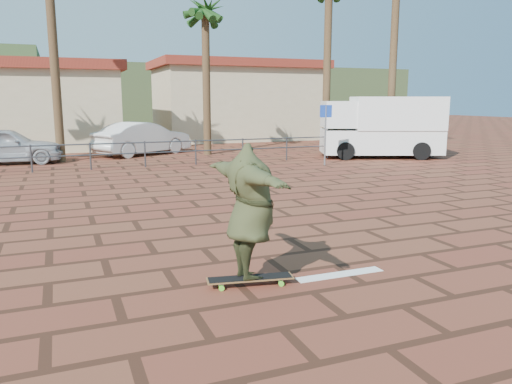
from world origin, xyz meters
The scene contains 12 objects.
ground centered at (0.00, 0.00, 0.00)m, with size 120.00×120.00×0.00m, color brown.
paint_stripe centered at (0.70, -1.20, 0.00)m, with size 1.40×0.22×0.01m, color white.
guardrail centered at (0.00, 12.00, 0.68)m, with size 24.06×0.06×1.00m.
palm_center centered at (3.50, 15.50, 6.36)m, with size 2.40×2.40×7.75m.
building_east centered at (8.00, 24.00, 2.54)m, with size 10.60×6.60×5.00m.
hill_front centered at (0.00, 50.00, 3.00)m, with size 70.00×18.00×6.00m, color #384C28.
longboard centered at (-0.70, -1.12, 0.10)m, with size 1.24×0.47×0.12m.
skateboarder centered at (-0.70, -1.12, 1.06)m, with size 2.31×0.63×1.88m, color #363C20.
campervan centered at (10.44, 11.48, 1.41)m, with size 5.62×3.94×2.69m.
car_silver centered at (-5.09, 15.09, 0.74)m, with size 1.75×4.36×1.49m, color #B7BABE.
car_white centered at (0.64, 16.50, 0.77)m, with size 1.63×4.66×1.54m, color silver.
street_sign centered at (6.73, 10.00, 1.65)m, with size 0.48×0.14×2.36m.
Camera 1 is at (-3.06, -7.31, 2.56)m, focal length 35.00 mm.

